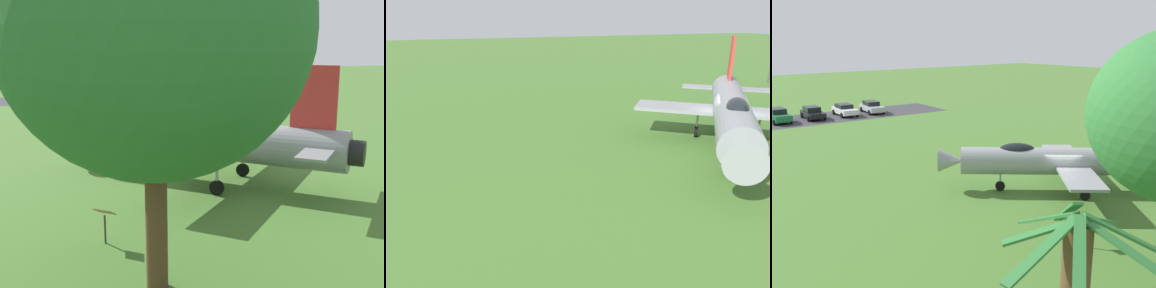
{
  "view_description": "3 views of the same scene",
  "coord_description": "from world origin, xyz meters",
  "views": [
    {
      "loc": [
        5.54,
        19.72,
        6.01
      ],
      "look_at": [
        1.48,
        3.52,
        2.5
      ],
      "focal_mm": 44.66,
      "sensor_mm": 36.0,
      "label": 1
    },
    {
      "loc": [
        13.72,
        -13.61,
        6.34
      ],
      "look_at": [
        0.81,
        -8.47,
        1.5
      ],
      "focal_mm": 34.65,
      "sensor_mm": 36.0,
      "label": 2
    },
    {
      "loc": [
        20.37,
        16.17,
        9.26
      ],
      "look_at": [
        0.81,
        -8.47,
        1.5
      ],
      "focal_mm": 40.37,
      "sensor_mm": 36.0,
      "label": 3
    }
  ],
  "objects": [
    {
      "name": "display_jet",
      "position": [
        0.28,
        -0.24,
        1.97
      ],
      "size": [
        12.23,
        11.0,
        5.22
      ],
      "rotation": [
        0.0,
        0.0,
        5.59
      ],
      "color": "gray",
      "rests_on": "ground_plane"
    },
    {
      "name": "parked_car_silver",
      "position": [
        -4.19,
        -33.58,
        0.76
      ],
      "size": [
        2.46,
        4.77,
        1.46
      ],
      "rotation": [
        0.0,
        0.0,
        7.73
      ],
      "color": "#B2B5BA",
      "rests_on": "ground_plane"
    },
    {
      "name": "parking_strip",
      "position": [
        3.23,
        -33.87,
        0.0
      ],
      "size": [
        32.82,
        9.68,
        0.0
      ],
      "primitive_type": "cube",
      "rotation": [
        0.0,
        0.0,
        6.23
      ],
      "color": "#38383D",
      "rests_on": "ground_plane"
    },
    {
      "name": "info_plaque",
      "position": [
        4.78,
        5.75,
        0.85
      ],
      "size": [
        0.72,
        0.68,
        1.14
      ],
      "color": "#333333",
      "rests_on": "ground_plane"
    },
    {
      "name": "ground_plane",
      "position": [
        0.0,
        0.0,
        0.0
      ],
      "size": [
        200.0,
        200.0,
        0.0
      ],
      "primitive_type": "plane",
      "color": "#47722D"
    },
    {
      "name": "parked_car_black",
      "position": [
        3.23,
        -33.97,
        0.74
      ],
      "size": [
        2.31,
        4.45,
        1.43
      ],
      "rotation": [
        0.0,
        0.0,
        7.78
      ],
      "color": "black",
      "rests_on": "ground_plane"
    },
    {
      "name": "parked_car_green",
      "position": [
        7.04,
        -34.16,
        0.81
      ],
      "size": [
        2.01,
        4.38,
        1.58
      ],
      "rotation": [
        0.0,
        0.0,
        7.85
      ],
      "color": "#1E6B3D",
      "rests_on": "ground_plane"
    },
    {
      "name": "parked_car_white",
      "position": [
        -0.66,
        -33.76,
        0.73
      ],
      "size": [
        2.31,
        4.5,
        1.39
      ],
      "rotation": [
        0.0,
        0.0,
        7.8
      ],
      "color": "silver",
      "rests_on": "ground_plane"
    }
  ]
}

